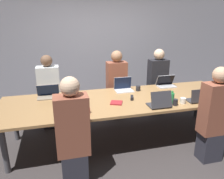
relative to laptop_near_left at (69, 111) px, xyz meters
The scene contains 22 objects.
ground_plane 1.29m from the laptop_near_left, 25.60° to the left, with size 24.00×24.00×0.00m, color #383333.
curtain_wall 2.71m from the laptop_near_left, 70.06° to the left, with size 12.00×0.06×2.80m.
conference_table 1.01m from the laptop_near_left, 25.60° to the left, with size 3.95×1.25×0.75m.
laptop_near_left is the anchor object (origin of this frame).
person_near_left 0.46m from the laptop_near_left, 89.24° to the right, with size 0.40×0.24×1.43m.
cup_near_left 0.26m from the laptop_near_left, ahead, with size 0.09×0.09×0.08m.
laptop_near_right 2.05m from the laptop_near_left, ahead, with size 0.34×0.22×0.23m.
person_near_right 2.06m from the laptop_near_left, 12.38° to the right, with size 0.40×0.24×1.43m.
cup_near_right 1.78m from the laptop_near_left, ahead, with size 0.09×0.09×0.09m.
laptop_near_midright 1.35m from the laptop_near_left, ahead, with size 0.33×0.26×0.26m.
cup_near_midright 1.62m from the laptop_near_left, ahead, with size 0.08×0.08×0.10m.
bottle_near_midright 1.61m from the laptop_near_left, ahead, with size 0.07×0.07×0.20m.
laptop_far_left 0.88m from the laptop_near_left, 109.39° to the left, with size 0.37×0.23×0.22m.
person_far_left 1.27m from the laptop_near_left, 103.10° to the left, with size 0.40×0.24×1.41m.
cup_far_left 0.77m from the laptop_near_left, 90.77° to the left, with size 0.09×0.09×0.08m.
laptop_far_right 2.14m from the laptop_near_left, 24.75° to the left, with size 0.36×0.23×0.23m.
person_far_right 2.39m from the laptop_near_left, 34.12° to the left, with size 0.40×0.24×1.43m.
laptop_far_center 1.36m from the laptop_near_left, 39.24° to the left, with size 0.33×0.24×0.24m.
person_far_center 1.70m from the laptop_near_left, 51.62° to the left, with size 0.40×0.24×1.43m.
cup_far_center 1.53m from the laptop_near_left, 30.66° to the left, with size 0.08×0.08×0.09m.
stapler 1.13m from the laptop_near_left, 20.48° to the left, with size 0.09×0.16×0.05m.
notebook 0.81m from the laptop_near_left, 20.29° to the left, with size 0.23×0.23×0.02m.
Camera 1 is at (-1.02, -3.25, 2.05)m, focal length 35.00 mm.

